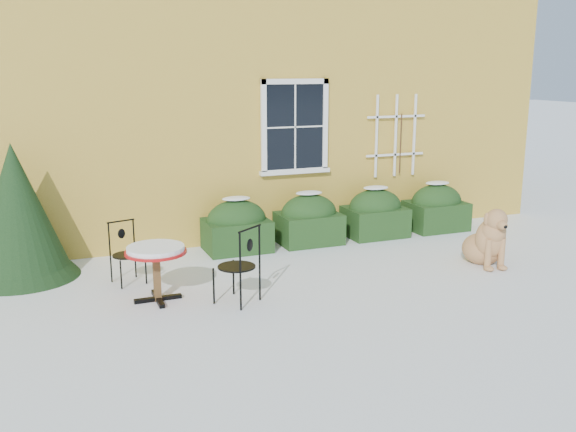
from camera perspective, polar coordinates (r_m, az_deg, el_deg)
name	(u,v)px	position (r m, az deg, el deg)	size (l,w,h in m)	color
ground	(316,298)	(8.57, 2.48, -7.29)	(80.00, 80.00, 0.00)	white
house	(188,56)	(14.70, -8.90, 13.87)	(12.40, 8.40, 6.40)	gold
hedge_row	(343,217)	(11.34, 4.87, -0.09)	(4.95, 0.80, 0.91)	black
evergreen_shrub	(18,225)	(9.94, -22.87, -0.71)	(1.62, 1.62, 1.96)	black
bistro_table	(156,256)	(8.45, -11.66, -3.46)	(0.80, 0.80, 0.74)	black
patio_chair_near	(239,265)	(8.26, -4.34, -4.34)	(0.64, 0.63, 1.03)	black
patio_chair_far	(126,253)	(9.31, -14.17, -3.17)	(0.48, 0.47, 0.88)	black
dog	(488,241)	(10.28, 17.33, -2.15)	(0.70, 1.03, 0.96)	tan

